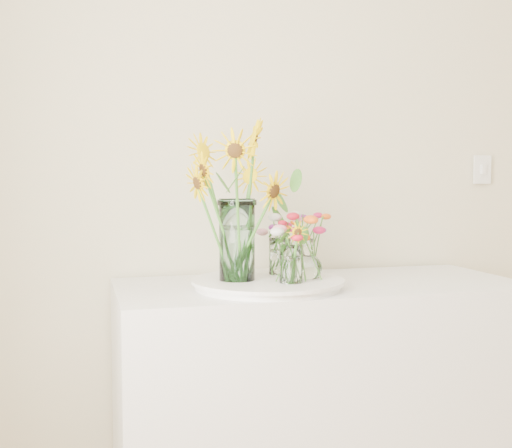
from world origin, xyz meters
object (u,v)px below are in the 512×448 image
(mason_jar, at_px, (237,240))
(small_vase_c, at_px, (280,257))
(counter, at_px, (320,409))
(small_vase_b, at_px, (308,259))
(tray, at_px, (268,284))
(small_vase_a, at_px, (291,265))

(mason_jar, height_order, small_vase_c, mason_jar)
(counter, height_order, small_vase_b, small_vase_b)
(mason_jar, xyz_separation_m, small_vase_b, (0.24, -0.02, -0.07))
(counter, height_order, tray, tray)
(small_vase_b, height_order, small_vase_c, small_vase_b)
(counter, xyz_separation_m, small_vase_b, (-0.07, -0.08, 0.54))
(small_vase_a, height_order, small_vase_b, small_vase_b)
(small_vase_a, height_order, small_vase_c, small_vase_c)
(counter, bearing_deg, small_vase_a, -136.64)
(small_vase_b, bearing_deg, tray, 173.68)
(counter, bearing_deg, small_vase_b, -134.87)
(counter, bearing_deg, small_vase_c, 165.42)
(tray, xyz_separation_m, small_vase_c, (0.07, 0.10, 0.08))
(tray, xyz_separation_m, small_vase_a, (0.05, -0.09, 0.08))
(small_vase_a, bearing_deg, mason_jar, 147.26)
(small_vase_c, bearing_deg, small_vase_a, -96.77)
(tray, bearing_deg, small_vase_a, -61.41)
(counter, xyz_separation_m, tray, (-0.21, -0.06, 0.46))
(mason_jar, distance_m, small_vase_c, 0.21)
(small_vase_a, bearing_deg, small_vase_c, 83.23)
(tray, height_order, small_vase_a, small_vase_a)
(mason_jar, distance_m, small_vase_a, 0.20)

